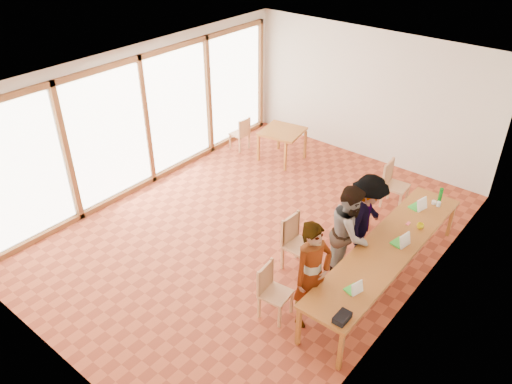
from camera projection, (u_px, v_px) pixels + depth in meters
ground at (257, 231)px, 9.44m from camera, size 8.00×8.00×0.00m
wall_back at (369, 96)px, 11.26m from camera, size 6.00×0.10×3.00m
wall_front at (48, 284)px, 6.02m from camera, size 6.00×0.10×3.00m
wall_right at (421, 226)px, 7.03m from camera, size 0.10×8.00×3.00m
window_wall at (145, 118)px, 10.23m from camera, size 0.10×8.00×3.00m
ceiling at (257, 77)px, 7.83m from camera, size 6.00×8.00×0.04m
communal_table at (388, 249)px, 7.87m from camera, size 0.80×4.00×0.75m
side_table at (282, 134)px, 11.51m from camera, size 0.90×0.90×0.75m
chair_near at (270, 286)px, 7.38m from camera, size 0.46×0.46×0.48m
chair_mid at (295, 237)px, 8.29m from camera, size 0.48×0.48×0.52m
chair_far at (355, 205)px, 9.31m from camera, size 0.39×0.39×0.43m
chair_empty at (392, 179)px, 9.91m from camera, size 0.48×0.48×0.51m
chair_spare at (242, 131)px, 12.03m from camera, size 0.41×0.41×0.44m
person_near at (312, 275)px, 7.09m from camera, size 0.59×0.73×1.75m
person_mid at (350, 233)px, 7.97m from camera, size 0.89×1.00×1.71m
person_far at (366, 220)px, 8.32m from camera, size 0.79×1.16×1.66m
laptop_near at (355, 289)px, 6.96m from camera, size 0.24×0.26×0.18m
laptop_mid at (402, 241)px, 7.85m from camera, size 0.26×0.29×0.22m
laptop_far at (419, 206)px, 8.72m from camera, size 0.28×0.30×0.22m
yellow_mug at (420, 226)px, 8.23m from camera, size 0.15×0.15×0.09m
green_bottle at (440, 195)px, 8.85m from camera, size 0.07×0.07×0.28m
clear_glass at (439, 204)px, 8.79m from camera, size 0.07×0.07×0.09m
condiment_cup at (434, 202)px, 8.86m from camera, size 0.08×0.08×0.06m
pink_phone at (408, 224)px, 8.35m from camera, size 0.05×0.10×0.01m
black_pouch at (342, 318)px, 6.51m from camera, size 0.16×0.26×0.09m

